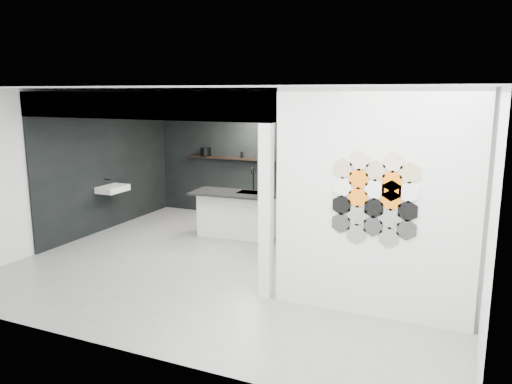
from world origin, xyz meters
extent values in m
cube|color=slate|center=(0.00, 0.00, -0.01)|extent=(7.00, 6.00, 0.01)
cube|color=silver|center=(2.23, -1.00, 1.40)|extent=(2.45, 0.15, 2.80)
cube|color=black|center=(-1.30, 2.97, 1.18)|extent=(4.40, 0.04, 2.35)
cube|color=black|center=(-3.47, 1.00, 1.18)|extent=(0.04, 4.00, 2.35)
cube|color=silver|center=(-1.30, 1.00, 2.55)|extent=(4.40, 4.00, 0.40)
cube|color=silver|center=(0.82, -1.00, 1.18)|extent=(0.16, 0.16, 2.35)
cube|color=silver|center=(-1.30, -0.92, 2.55)|extent=(4.40, 0.16, 0.40)
cube|color=silver|center=(-3.24, 0.80, 0.85)|extent=(0.40, 0.60, 0.12)
cube|color=black|center=(-1.20, 2.87, 1.30)|extent=(3.00, 0.15, 0.04)
cube|color=silver|center=(-0.79, 1.42, 0.42)|extent=(1.49, 0.62, 0.84)
cube|color=black|center=(-0.79, 1.34, 0.86)|extent=(1.70, 0.83, 0.04)
cube|color=black|center=(-0.55, 1.48, 0.87)|extent=(0.46, 0.40, 0.01)
cylinder|color=black|center=(-0.57, 1.68, 1.07)|extent=(0.02, 0.02, 0.39)
torus|color=black|center=(-0.56, 1.62, 1.27)|extent=(0.03, 0.14, 0.14)
cylinder|color=black|center=(-2.28, 2.87, 1.41)|extent=(0.28, 0.28, 0.19)
ellipsoid|color=black|center=(-0.30, 2.87, 1.39)|extent=(0.21, 0.21, 0.14)
cylinder|color=gray|center=(0.15, 2.87, 1.37)|extent=(0.16, 0.16, 0.10)
cylinder|color=gray|center=(0.15, 2.87, 1.39)|extent=(0.11, 0.11, 0.14)
cylinder|color=black|center=(-1.38, 2.87, 1.39)|extent=(0.06, 0.06, 0.14)
cylinder|color=black|center=(-2.27, 2.87, 1.37)|extent=(0.10, 0.10, 0.10)
cylinder|color=#2D2D2D|center=(1.86, -1.09, 1.16)|extent=(0.26, 0.02, 0.26)
cylinder|color=black|center=(1.86, -1.09, 1.39)|extent=(0.26, 0.02, 0.26)
cylinder|color=white|center=(1.86, -1.09, 1.61)|extent=(0.26, 0.02, 0.26)
cylinder|color=tan|center=(1.86, -1.09, 1.84)|extent=(0.26, 0.02, 0.26)
cylinder|color=#66635E|center=(2.06, -1.09, 1.05)|extent=(0.26, 0.02, 0.26)
cylinder|color=silver|center=(2.06, -1.09, 1.27)|extent=(0.26, 0.02, 0.26)
cylinder|color=orange|center=(2.06, -1.09, 1.50)|extent=(0.26, 0.02, 0.26)
cylinder|color=orange|center=(2.06, -1.09, 1.73)|extent=(0.26, 0.02, 0.26)
cylinder|color=beige|center=(2.06, -1.09, 1.95)|extent=(0.26, 0.02, 0.26)
cylinder|color=#2D2D2D|center=(2.25, -1.09, 1.16)|extent=(0.26, 0.02, 0.26)
cylinder|color=black|center=(2.25, -1.09, 1.39)|extent=(0.26, 0.02, 0.26)
cylinder|color=white|center=(2.25, -1.09, 1.61)|extent=(0.26, 0.02, 0.26)
cylinder|color=tan|center=(2.25, -1.09, 1.84)|extent=(0.26, 0.02, 0.26)
cylinder|color=#66635E|center=(2.44, -1.09, 1.05)|extent=(0.26, 0.02, 0.26)
cylinder|color=silver|center=(2.44, -1.09, 1.27)|extent=(0.26, 0.02, 0.26)
cylinder|color=orange|center=(2.44, -1.09, 1.50)|extent=(0.26, 0.02, 0.26)
cylinder|color=orange|center=(2.44, -1.09, 1.73)|extent=(0.26, 0.02, 0.26)
cylinder|color=beige|center=(2.44, -1.09, 1.95)|extent=(0.26, 0.02, 0.26)
cylinder|color=#2D2D2D|center=(2.64, -1.09, 1.16)|extent=(0.26, 0.02, 0.26)
cylinder|color=black|center=(2.64, -1.09, 1.39)|extent=(0.26, 0.02, 0.26)
cylinder|color=white|center=(2.64, -1.09, 1.61)|extent=(0.26, 0.02, 0.26)
cylinder|color=tan|center=(2.64, -1.09, 1.84)|extent=(0.26, 0.02, 0.26)
cylinder|color=orange|center=(2.44, -1.09, 1.61)|extent=(0.26, 0.02, 0.26)
camera|label=1|loc=(3.31, -6.94, 2.75)|focal=35.00mm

